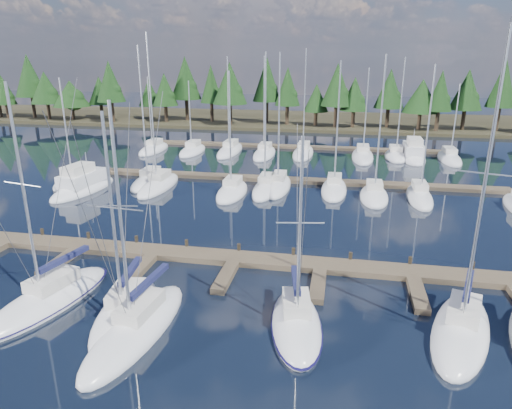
% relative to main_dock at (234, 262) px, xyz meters
% --- Properties ---
extents(ground, '(260.00, 260.00, 0.00)m').
position_rel_main_dock_xyz_m(ground, '(0.00, 12.64, -0.20)').
color(ground, black).
rests_on(ground, ground).
extents(far_shore, '(220.00, 30.00, 0.60)m').
position_rel_main_dock_xyz_m(far_shore, '(0.00, 72.64, 0.10)').
color(far_shore, '#322D1B').
rests_on(far_shore, ground).
extents(main_dock, '(44.00, 6.13, 0.90)m').
position_rel_main_dock_xyz_m(main_dock, '(0.00, 0.00, 0.00)').
color(main_dock, brown).
rests_on(main_dock, ground).
extents(back_docks, '(50.00, 21.80, 0.40)m').
position_rel_main_dock_xyz_m(back_docks, '(0.00, 32.23, -0.00)').
color(back_docks, brown).
rests_on(back_docks, ground).
extents(front_sailboat_1, '(5.02, 9.89, 13.53)m').
position_rel_main_dock_xyz_m(front_sailboat_1, '(-9.47, -7.16, 0.07)').
color(front_sailboat_1, silver).
rests_on(front_sailboat_1, ground).
extents(front_sailboat_2, '(3.99, 8.27, 12.27)m').
position_rel_main_dock_xyz_m(front_sailboat_2, '(-4.30, -7.76, 0.07)').
color(front_sailboat_2, silver).
rests_on(front_sailboat_2, ground).
extents(front_sailboat_3, '(3.60, 9.75, 12.92)m').
position_rel_main_dock_xyz_m(front_sailboat_3, '(-3.08, -8.95, 0.08)').
color(front_sailboat_3, silver).
rests_on(front_sailboat_3, ground).
extents(front_sailboat_4, '(3.97, 7.93, 11.25)m').
position_rel_main_dock_xyz_m(front_sailboat_4, '(5.13, -6.96, 0.07)').
color(front_sailboat_4, silver).
rests_on(front_sailboat_4, ground).
extents(front_sailboat_5, '(5.15, 8.98, 16.05)m').
position_rel_main_dock_xyz_m(front_sailboat_5, '(13.65, -5.96, 0.10)').
color(front_sailboat_5, silver).
rests_on(front_sailboat_5, ground).
extents(back_sailboat_rows, '(49.62, 31.69, 16.94)m').
position_rel_main_dock_xyz_m(back_sailboat_rows, '(-0.20, 27.70, 0.06)').
color(back_sailboat_rows, silver).
rests_on(back_sailboat_rows, ground).
extents(motor_yacht_left, '(4.40, 10.13, 4.92)m').
position_rel_main_dock_xyz_m(motor_yacht_left, '(-20.22, 14.66, 0.33)').
color(motor_yacht_left, silver).
rests_on(motor_yacht_left, ground).
extents(motor_yacht_right, '(3.49, 10.00, 4.98)m').
position_rel_main_dock_xyz_m(motor_yacht_right, '(16.82, 38.08, 0.34)').
color(motor_yacht_right, silver).
rests_on(motor_yacht_right, ground).
extents(tree_line, '(186.01, 11.72, 13.56)m').
position_rel_main_dock_xyz_m(tree_line, '(-2.64, 62.85, 7.22)').
color(tree_line, black).
rests_on(tree_line, far_shore).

